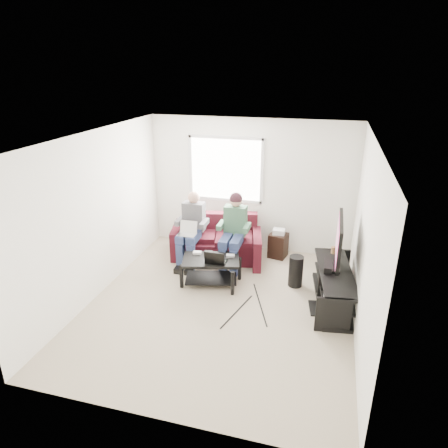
% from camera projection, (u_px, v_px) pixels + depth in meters
% --- Properties ---
extents(floor, '(4.50, 4.50, 0.00)m').
position_uv_depth(floor, '(220.00, 305.00, 6.24)').
color(floor, tan).
rests_on(floor, ground).
extents(ceiling, '(4.50, 4.50, 0.00)m').
position_uv_depth(ceiling, '(219.00, 138.00, 5.27)').
color(ceiling, white).
rests_on(ceiling, wall_back).
extents(wall_back, '(4.50, 0.00, 4.50)m').
position_uv_depth(wall_back, '(251.00, 186.00, 7.77)').
color(wall_back, white).
rests_on(wall_back, floor).
extents(wall_front, '(4.50, 0.00, 4.50)m').
position_uv_depth(wall_front, '(154.00, 317.00, 3.74)').
color(wall_front, white).
rests_on(wall_front, floor).
extents(wall_left, '(0.00, 4.50, 4.50)m').
position_uv_depth(wall_left, '(96.00, 216.00, 6.24)').
color(wall_left, white).
rests_on(wall_left, floor).
extents(wall_right, '(0.00, 4.50, 4.50)m').
position_uv_depth(wall_right, '(365.00, 243.00, 5.27)').
color(wall_right, white).
rests_on(wall_right, floor).
extents(window, '(1.48, 0.04, 1.28)m').
position_uv_depth(window, '(226.00, 169.00, 7.76)').
color(window, white).
rests_on(window, wall_back).
extents(sofa, '(1.92, 1.11, 0.82)m').
position_uv_depth(sofa, '(217.00, 242.00, 7.70)').
color(sofa, '#46111B').
rests_on(sofa, floor).
extents(person_left, '(0.40, 0.71, 1.34)m').
position_uv_depth(person_left, '(191.00, 226.00, 7.37)').
color(person_left, navy).
rests_on(person_left, sofa).
extents(person_right, '(0.40, 0.71, 1.38)m').
position_uv_depth(person_right, '(234.00, 226.00, 7.17)').
color(person_right, navy).
rests_on(person_right, sofa).
extents(laptop_silver, '(0.39, 0.35, 0.24)m').
position_uv_depth(laptop_silver, '(187.00, 232.00, 7.17)').
color(laptop_silver, silver).
rests_on(laptop_silver, person_left).
extents(coffee_table, '(1.05, 0.79, 0.47)m').
position_uv_depth(coffee_table, '(211.00, 265.00, 6.73)').
color(coffee_table, black).
rests_on(coffee_table, floor).
extents(laptop_black, '(0.40, 0.33, 0.24)m').
position_uv_depth(laptop_black, '(216.00, 255.00, 6.54)').
color(laptop_black, black).
rests_on(laptop_black, coffee_table).
extents(controller_a, '(0.15, 0.11, 0.04)m').
position_uv_depth(controller_a, '(197.00, 253.00, 6.86)').
color(controller_a, silver).
rests_on(controller_a, coffee_table).
extents(controller_b, '(0.15, 0.11, 0.04)m').
position_uv_depth(controller_b, '(208.00, 252.00, 6.87)').
color(controller_b, black).
rests_on(controller_b, coffee_table).
extents(controller_c, '(0.16, 0.12, 0.04)m').
position_uv_depth(controller_c, '(230.00, 256.00, 6.74)').
color(controller_c, gray).
rests_on(controller_c, coffee_table).
extents(tv_stand, '(0.71, 1.71, 0.55)m').
position_uv_depth(tv_stand, '(334.00, 288.00, 6.24)').
color(tv_stand, black).
rests_on(tv_stand, floor).
extents(tv, '(0.12, 1.10, 0.81)m').
position_uv_depth(tv, '(339.00, 241.00, 6.05)').
color(tv, black).
rests_on(tv, tv_stand).
extents(soundbar, '(0.12, 0.50, 0.10)m').
position_uv_depth(soundbar, '(328.00, 264.00, 6.23)').
color(soundbar, black).
rests_on(soundbar, tv_stand).
extents(drink_cup, '(0.08, 0.08, 0.12)m').
position_uv_depth(drink_cup, '(333.00, 250.00, 6.69)').
color(drink_cup, '#986D41').
rests_on(drink_cup, tv_stand).
extents(console_white, '(0.30, 0.22, 0.06)m').
position_uv_depth(console_white, '(334.00, 297.00, 5.86)').
color(console_white, silver).
rests_on(console_white, tv_stand).
extents(console_grey, '(0.34, 0.26, 0.08)m').
position_uv_depth(console_grey, '(335.00, 274.00, 6.48)').
color(console_grey, gray).
rests_on(console_grey, tv_stand).
extents(console_black, '(0.38, 0.30, 0.07)m').
position_uv_depth(console_black, '(334.00, 285.00, 6.17)').
color(console_black, black).
rests_on(console_black, tv_stand).
extents(subwoofer, '(0.24, 0.24, 0.54)m').
position_uv_depth(subwoofer, '(296.00, 271.00, 6.70)').
color(subwoofer, black).
rests_on(subwoofer, floor).
extents(keyboard_floor, '(0.20, 0.43, 0.02)m').
position_uv_depth(keyboard_floor, '(314.00, 308.00, 6.14)').
color(keyboard_floor, black).
rests_on(keyboard_floor, floor).
extents(end_table, '(0.32, 0.32, 0.58)m').
position_uv_depth(end_table, '(278.00, 244.00, 7.73)').
color(end_table, black).
rests_on(end_table, floor).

